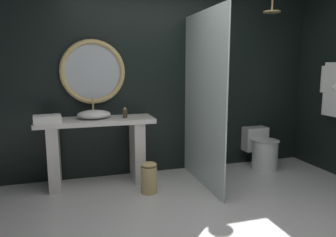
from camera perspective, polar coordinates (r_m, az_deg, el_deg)
The scene contains 12 objects.
ground_plane at distance 3.00m, azimuth 8.01°, elevation -20.37°, with size 5.76×5.76×0.00m, color silver.
back_wall_panel at distance 4.40m, azimuth -2.02°, elevation 7.09°, with size 4.80×0.10×2.60m, color black.
vanity_counter at distance 4.06m, azimuth -12.70°, elevation -4.46°, with size 1.42×0.49×0.84m.
vessel_sink at distance 4.00m, azimuth -13.19°, elevation 0.75°, with size 0.41×0.33×0.23m.
tumbler_cup at distance 4.01m, azimuth -19.65°, elevation 0.25°, with size 0.08×0.08×0.08m, color silver.
soap_dispenser at distance 3.98m, azimuth -7.77°, elevation 0.93°, with size 0.06×0.06×0.13m.
round_wall_mirror at distance 4.17m, azimuth -13.39°, elevation 8.17°, with size 0.82×0.06×0.82m.
shower_glass_panel at distance 3.90m, azimuth 6.37°, elevation 3.27°, with size 0.02×1.26×2.13m, color silver.
rain_shower_head at distance 4.73m, azimuth 18.23°, elevation 18.04°, with size 0.23×0.23×0.31m.
toilet at distance 4.85m, azimuth 16.56°, elevation -5.37°, with size 0.38×0.58×0.57m.
waste_bin at distance 3.79m, azimuth -3.45°, elevation -10.53°, with size 0.19×0.19×0.37m.
folded_hand_towel at distance 3.85m, azimuth -20.94°, elevation -0.11°, with size 0.30×0.20×0.09m, color white.
Camera 1 is at (-1.11, -2.35, 1.50)m, focal length 33.82 mm.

